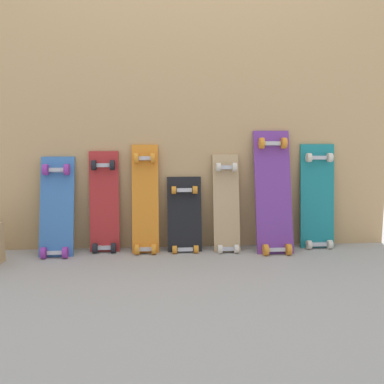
{
  "coord_description": "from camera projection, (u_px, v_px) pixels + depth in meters",
  "views": [
    {
      "loc": [
        -0.2,
        -2.78,
        0.78
      ],
      "look_at": [
        0.0,
        -0.07,
        0.39
      ],
      "focal_mm": 40.9,
      "sensor_mm": 36.0,
      "label": 1
    }
  ],
  "objects": [
    {
      "name": "ground_plane",
      "position": [
        191.0,
        248.0,
        2.87
      ],
      "size": [
        12.0,
        12.0,
        0.0
      ],
      "primitive_type": "plane",
      "color": "#9E9991"
    },
    {
      "name": "plywood_wall_panel",
      "position": [
        190.0,
        126.0,
        2.83
      ],
      "size": [
        2.65,
        0.04,
        1.59
      ],
      "primitive_type": "cube",
      "color": "tan",
      "rests_on": "ground"
    },
    {
      "name": "skateboard_blue",
      "position": [
        57.0,
        211.0,
        2.71
      ],
      "size": [
        0.21,
        0.25,
        0.67
      ],
      "color": "#386BAD",
      "rests_on": "ground"
    },
    {
      "name": "skateboard_red",
      "position": [
        104.0,
        206.0,
        2.78
      ],
      "size": [
        0.19,
        0.15,
        0.7
      ],
      "color": "#B22626",
      "rests_on": "ground"
    },
    {
      "name": "skateboard_orange",
      "position": [
        145.0,
        204.0,
        2.77
      ],
      "size": [
        0.17,
        0.2,
        0.74
      ],
      "color": "orange",
      "rests_on": "ground"
    },
    {
      "name": "skateboard_black",
      "position": [
        185.0,
        220.0,
        2.81
      ],
      "size": [
        0.22,
        0.19,
        0.54
      ],
      "color": "black",
      "rests_on": "ground"
    },
    {
      "name": "skateboard_natural",
      "position": [
        226.0,
        208.0,
        2.81
      ],
      "size": [
        0.17,
        0.21,
        0.69
      ],
      "color": "tan",
      "rests_on": "ground"
    },
    {
      "name": "skateboard_purple",
      "position": [
        274.0,
        196.0,
        2.78
      ],
      "size": [
        0.23,
        0.28,
        0.83
      ],
      "color": "#6B338C",
      "rests_on": "ground"
    },
    {
      "name": "skateboard_teal",
      "position": [
        317.0,
        201.0,
        2.88
      ],
      "size": [
        0.23,
        0.15,
        0.74
      ],
      "color": "#197A7F",
      "rests_on": "ground"
    }
  ]
}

